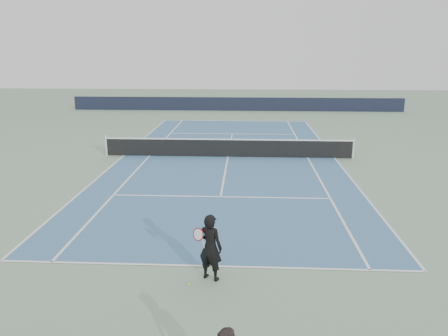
{
  "coord_description": "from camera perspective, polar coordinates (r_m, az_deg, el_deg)",
  "views": [
    {
      "loc": [
        0.95,
        -22.01,
        5.39
      ],
      "look_at": [
        0.12,
        -6.24,
        1.1
      ],
      "focal_mm": 35.0,
      "sensor_mm": 36.0,
      "label": 1
    }
  ],
  "objects": [
    {
      "name": "ground",
      "position": [
        22.68,
        0.52,
        1.45
      ],
      "size": [
        80.0,
        80.0,
        0.0
      ],
      "primitive_type": "plane",
      "color": "gray"
    },
    {
      "name": "court_surface",
      "position": [
        22.68,
        0.52,
        1.47
      ],
      "size": [
        10.97,
        23.77,
        0.01
      ],
      "primitive_type": "cube",
      "color": "#3D6990",
      "rests_on": "ground"
    },
    {
      "name": "tennis_net",
      "position": [
        22.57,
        0.52,
        2.7
      ],
      "size": [
        12.9,
        0.1,
        1.07
      ],
      "color": "silver",
      "rests_on": "ground"
    },
    {
      "name": "windscreen_far",
      "position": [
        40.19,
        1.64,
        8.35
      ],
      "size": [
        30.0,
        0.25,
        1.2
      ],
      "primitive_type": "cube",
      "color": "black",
      "rests_on": "ground"
    },
    {
      "name": "tennis_player",
      "position": [
        10.59,
        -1.8,
        -10.28
      ],
      "size": [
        0.83,
        0.67,
        1.67
      ],
      "color": "black",
      "rests_on": "ground"
    },
    {
      "name": "tennis_ball",
      "position": [
        10.7,
        -4.64,
        -14.88
      ],
      "size": [
        0.07,
        0.07,
        0.07
      ],
      "primitive_type": "sphere",
      "color": "#C2DF2D",
      "rests_on": "ground"
    }
  ]
}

